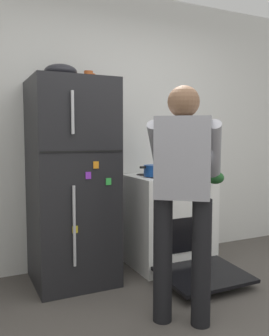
{
  "coord_description": "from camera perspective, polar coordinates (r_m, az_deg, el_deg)",
  "views": [
    {
      "loc": [
        -1.29,
        -1.47,
        1.27
      ],
      "look_at": [
        0.03,
        1.32,
        1.0
      ],
      "focal_mm": 38.53,
      "sensor_mm": 36.0,
      "label": 1
    }
  ],
  "objects": [
    {
      "name": "mixing_bowl",
      "position": [
        3.18,
        -11.6,
        14.69
      ],
      "size": [
        0.27,
        0.27,
        0.12
      ],
      "primitive_type": "ellipsoid",
      "color": "black",
      "rests_on": "refrigerator"
    },
    {
      "name": "stove_range",
      "position": [
        3.62,
        5.44,
        -8.37
      ],
      "size": [
        0.76,
        1.21,
        0.9
      ],
      "color": "white",
      "rests_on": "ground"
    },
    {
      "name": "red_pot",
      "position": [
        3.43,
        3.49,
        -0.41
      ],
      "size": [
        0.34,
        0.24,
        0.1
      ],
      "color": "#19479E",
      "rests_on": "stove_range"
    },
    {
      "name": "kitchen_wall_back",
      "position": [
        3.65,
        -4.76,
        6.23
      ],
      "size": [
        6.0,
        0.1,
        2.7
      ],
      "primitive_type": "cube",
      "color": "silver",
      "rests_on": "ground"
    },
    {
      "name": "person_cook",
      "position": [
        2.44,
        7.71,
        -2.4
      ],
      "size": [
        0.68,
        0.72,
        1.6
      ],
      "color": "black",
      "rests_on": "ground"
    },
    {
      "name": "refrigerator",
      "position": [
        3.18,
        -9.91,
        -2.23
      ],
      "size": [
        0.68,
        0.72,
        1.75
      ],
      "color": "black",
      "rests_on": "ground"
    },
    {
      "name": "coffee_mug",
      "position": [
        3.3,
        -7.24,
        14.16
      ],
      "size": [
        0.11,
        0.08,
        0.1
      ],
      "color": "#B24C1E",
      "rests_on": "refrigerator"
    }
  ]
}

